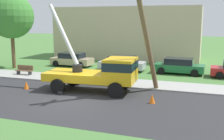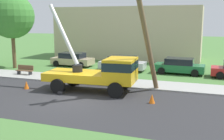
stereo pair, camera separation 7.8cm
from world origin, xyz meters
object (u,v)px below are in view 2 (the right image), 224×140
Objects in this scene: leaning_utility_pole at (145,29)px; parked_sedan_silver at (122,63)px; parked_sedan_tan at (72,59)px; park_bench at (25,70)px; utility_truck at (102,72)px; traffic_cone_behind at (26,85)px; roadside_tree_far at (12,16)px; traffic_cone_ahead at (152,99)px; parked_sedan_green at (179,66)px.

leaning_utility_pole is 1.90× the size of parked_sedan_silver.
parked_sedan_tan is 6.13m from park_bench.
parked_sedan_tan is (-6.85, 8.91, -0.70)m from utility_truck.
traffic_cone_behind is 0.13× the size of parked_sedan_tan.
roadside_tree_far is at bearing -168.32° from parked_sedan_silver.
parked_sedan_tan is 7.38m from roadside_tree_far.
parked_sedan_silver is 2.77× the size of park_bench.
park_bench is at bearing -145.19° from parked_sedan_silver.
leaning_utility_pole is 1.13× the size of roadside_tree_far.
roadside_tree_far reaches higher than utility_truck.
leaning_utility_pole reaches higher than roadside_tree_far.
traffic_cone_behind is 0.35× the size of park_bench.
traffic_cone_behind is 10.03m from parked_sedan_tan.
roadside_tree_far is at bearing 139.40° from park_bench.
utility_truck is 5.61m from traffic_cone_behind.
utility_truck is at bearing 158.21° from traffic_cone_ahead.
parked_sedan_tan is (-10.57, 10.40, 0.43)m from traffic_cone_ahead.
leaning_utility_pole is 8.96m from parked_sedan_green.
park_bench is at bearing -40.60° from roadside_tree_far.
roadside_tree_far is at bearing 153.54° from utility_truck.
leaning_utility_pole reaches higher than utility_truck.
leaning_utility_pole is 1.89× the size of parked_sedan_green.
parked_sedan_green is (9.69, 9.30, 0.43)m from traffic_cone_behind.
park_bench is at bearing 166.18° from leaning_utility_pole.
traffic_cone_ahead is 13.01m from park_bench.
traffic_cone_ahead is at bearing -3.01° from traffic_cone_behind.
park_bench is at bearing 159.81° from traffic_cone_ahead.
parked_sedan_silver is at bearing 11.68° from roadside_tree_far.
traffic_cone_behind is at bearing -52.37° from park_bench.
parked_sedan_green is (0.57, 9.78, 0.43)m from traffic_cone_ahead.
leaning_utility_pole is 13.48m from parked_sedan_tan.
leaning_utility_pole is (2.81, 0.22, 2.89)m from utility_truck.
traffic_cone_ahead is 0.13× the size of parked_sedan_tan.
utility_truck is at bearing -26.46° from roadside_tree_far.
parked_sedan_silver is 0.99× the size of parked_sedan_green.
utility_truck is at bearing -52.44° from parked_sedan_tan.
parked_sedan_silver is at bearing 116.16° from leaning_utility_pole.
traffic_cone_behind is 5.07m from park_bench.
parked_sedan_tan is (-9.66, 8.69, -3.59)m from leaning_utility_pole.
traffic_cone_ahead is (0.91, -1.71, -4.02)m from leaning_utility_pole.
roadside_tree_far is at bearing -149.31° from parked_sedan_tan.
traffic_cone_ahead is (3.72, -1.49, -1.13)m from utility_truck.
park_bench is 0.22× the size of roadside_tree_far.
leaning_utility_pole is at bearing 117.99° from traffic_cone_ahead.
leaning_utility_pole is 9.22m from traffic_cone_behind.
leaning_utility_pole is at bearing -100.37° from parked_sedan_green.
leaning_utility_pole reaches higher than traffic_cone_behind.
parked_sedan_green reaches higher than traffic_cone_behind.
utility_truck is at bearing -19.48° from park_bench.
roadside_tree_far is at bearing 158.83° from leaning_utility_pole.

